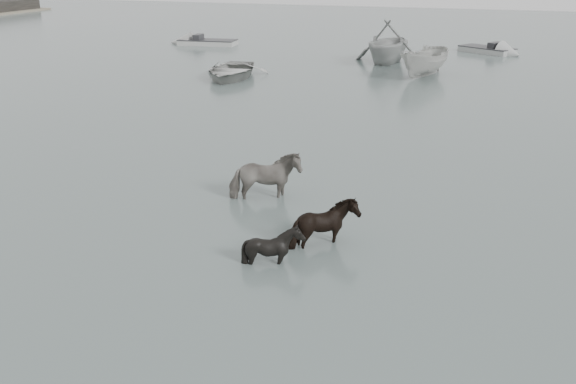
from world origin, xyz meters
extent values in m
plane|color=#4A5956|center=(0.00, 0.00, 0.00)|extent=(140.00, 140.00, 0.00)
imported|color=black|center=(-0.52, 1.84, 0.80)|extent=(2.09, 1.64, 1.61)
imported|color=black|center=(1.79, -0.53, 0.68)|extent=(1.55, 1.67, 1.36)
imported|color=black|center=(0.97, -1.66, 0.59)|extent=(1.34, 1.27, 1.18)
imported|color=#A7A7A2|center=(-8.61, 18.17, 0.51)|extent=(4.17, 5.34, 1.01)
imported|color=#A8ABA8|center=(-1.58, 25.91, 1.36)|extent=(5.15, 5.74, 2.72)
imported|color=#ABABA6|center=(1.12, 21.87, 0.85)|extent=(2.97, 4.70, 1.70)
camera|label=1|loc=(5.21, -13.25, 6.19)|focal=40.00mm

